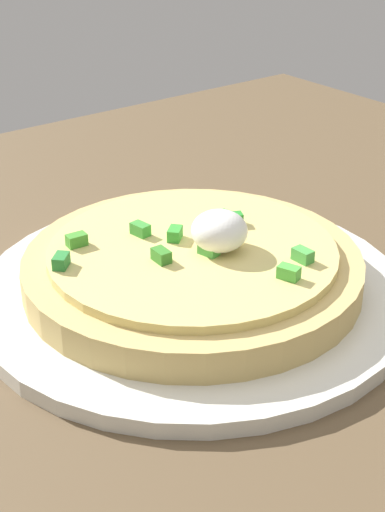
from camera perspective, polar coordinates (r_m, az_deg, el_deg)
name	(u,v)px	position (r cm, az deg, el deg)	size (l,w,h in cm)	color
dining_table	(136,309)	(51.88, -4.27, -4.00)	(96.13, 72.41, 2.63)	brown
plate	(193,290)	(50.32, 0.00, -2.55)	(28.28, 28.28, 1.06)	silver
pizza	(193,265)	(49.39, 0.05, -0.67)	(22.09, 22.09, 5.28)	tan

